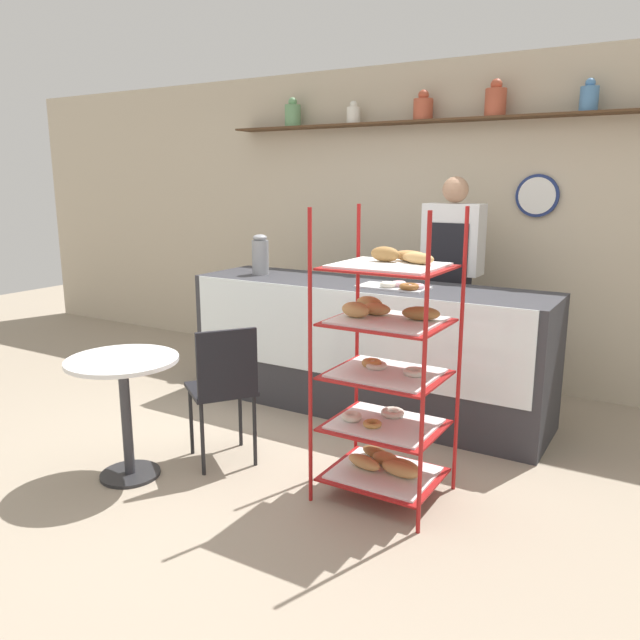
# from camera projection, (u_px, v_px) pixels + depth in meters

# --- Properties ---
(ground_plane) EXTENTS (14.00, 14.00, 0.00)m
(ground_plane) POSITION_uv_depth(u_px,v_px,m) (291.00, 458.00, 3.96)
(ground_plane) COLOR gray
(back_wall) EXTENTS (10.00, 0.30, 2.70)m
(back_wall) POSITION_uv_depth(u_px,v_px,m) (426.00, 221.00, 5.47)
(back_wall) COLOR beige
(back_wall) RESTS_ON ground_plane
(display_counter) EXTENTS (2.73, 0.71, 0.98)m
(display_counter) POSITION_uv_depth(u_px,v_px,m) (365.00, 347.00, 4.72)
(display_counter) COLOR #333338
(display_counter) RESTS_ON ground_plane
(pastry_rack) EXTENTS (0.65, 0.55, 1.60)m
(pastry_rack) POSITION_uv_depth(u_px,v_px,m) (386.00, 372.00, 3.37)
(pastry_rack) COLOR #A51919
(pastry_rack) RESTS_ON ground_plane
(person_worker) EXTENTS (0.45, 0.23, 1.75)m
(person_worker) POSITION_uv_depth(u_px,v_px,m) (451.00, 280.00, 4.90)
(person_worker) COLOR #282833
(person_worker) RESTS_ON ground_plane
(cafe_table) EXTENTS (0.64, 0.64, 0.73)m
(cafe_table) POSITION_uv_depth(u_px,v_px,m) (124.00, 389.00, 3.61)
(cafe_table) COLOR #262628
(cafe_table) RESTS_ON ground_plane
(cafe_chair) EXTENTS (0.53, 0.53, 0.88)m
(cafe_chair) POSITION_uv_depth(u_px,v_px,m) (224.00, 381.00, 3.75)
(cafe_chair) COLOR black
(cafe_chair) RESTS_ON ground_plane
(coffee_carafe) EXTENTS (0.14, 0.14, 0.32)m
(coffee_carafe) POSITION_uv_depth(u_px,v_px,m) (260.00, 255.00, 5.03)
(coffee_carafe) COLOR gray
(coffee_carafe) RESTS_ON display_counter
(donut_tray_counter) EXTENTS (0.50, 0.26, 0.05)m
(donut_tray_counter) POSITION_uv_depth(u_px,v_px,m) (399.00, 286.00, 4.38)
(donut_tray_counter) COLOR silver
(donut_tray_counter) RESTS_ON display_counter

